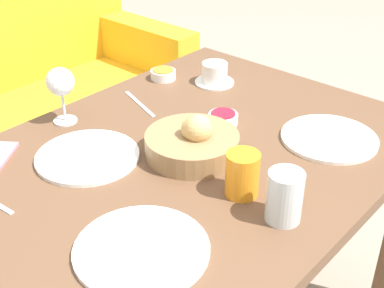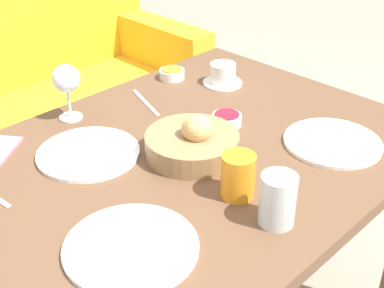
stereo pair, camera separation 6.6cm
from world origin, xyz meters
TOP-DOWN VIEW (x-y plane):
  - dining_table at (0.00, 0.00)m, footprint 1.23×0.87m
  - bread_basket at (0.03, -0.02)m, footprint 0.23×0.23m
  - plate_near_left at (-0.30, -0.17)m, footprint 0.26×0.26m
  - plate_near_right at (0.31, -0.23)m, footprint 0.25×0.25m
  - plate_far_center at (-0.15, 0.16)m, footprint 0.25×0.25m
  - juice_glass at (-0.02, -0.20)m, footprint 0.07×0.07m
  - water_tumbler at (-0.04, -0.32)m, footprint 0.07×0.07m
  - wine_glass at (-0.07, 0.36)m, footprint 0.08×0.08m
  - coffee_cup at (0.39, 0.21)m, footprint 0.12×0.12m
  - jam_bowl_berry at (0.20, 0.03)m, footprint 0.08×0.08m
  - jam_bowl_honey at (0.31, 0.35)m, footprint 0.08×0.08m
  - fork_silver at (0.13, 0.28)m, footprint 0.07×0.18m

SIDE VIEW (x-z plane):
  - dining_table at x=0.00m, z-range 0.26..0.97m
  - fork_silver at x=0.13m, z-range 0.71..0.72m
  - plate_near_left at x=-0.30m, z-range 0.71..0.72m
  - plate_near_right at x=0.31m, z-range 0.71..0.72m
  - plate_far_center at x=-0.15m, z-range 0.71..0.72m
  - jam_bowl_berry at x=0.20m, z-range 0.71..0.75m
  - jam_bowl_honey at x=0.31m, z-range 0.71..0.75m
  - coffee_cup at x=0.39m, z-range 0.71..0.78m
  - bread_basket at x=0.03m, z-range 0.69..0.80m
  - juice_glass at x=-0.02m, z-range 0.71..0.82m
  - water_tumbler at x=-0.04m, z-range 0.71..0.83m
  - wine_glass at x=-0.07m, z-range 0.75..0.90m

